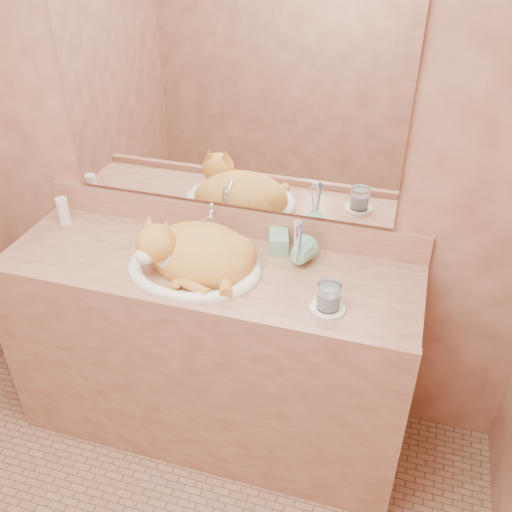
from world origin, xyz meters
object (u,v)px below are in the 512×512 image
(sink_basin, at_px, (193,252))
(toothbrush_cup, at_px, (297,259))
(vanity_counter, at_px, (211,351))
(soap_dispenser, at_px, (279,239))
(water_glass, at_px, (329,296))
(cat, at_px, (195,251))

(sink_basin, distance_m, toothbrush_cup, 0.38)
(sink_basin, relative_size, toothbrush_cup, 4.89)
(vanity_counter, height_order, soap_dispenser, soap_dispenser)
(vanity_counter, bearing_deg, soap_dispenser, 31.44)
(water_glass, bearing_deg, toothbrush_cup, 128.35)
(cat, bearing_deg, soap_dispenser, 37.56)
(vanity_counter, relative_size, toothbrush_cup, 15.75)
(vanity_counter, relative_size, sink_basin, 3.22)
(soap_dispenser, bearing_deg, toothbrush_cup, -51.94)
(vanity_counter, height_order, cat, cat)
(vanity_counter, bearing_deg, water_glass, -12.42)
(vanity_counter, relative_size, soap_dispenser, 9.68)
(sink_basin, bearing_deg, vanity_counter, 37.65)
(sink_basin, relative_size, cat, 1.18)
(sink_basin, height_order, cat, cat)
(soap_dispenser, relative_size, toothbrush_cup, 1.63)
(vanity_counter, bearing_deg, toothbrush_cup, 15.45)
(toothbrush_cup, bearing_deg, soap_dispenser, 144.85)
(vanity_counter, distance_m, soap_dispenser, 0.58)
(water_glass, bearing_deg, vanity_counter, 167.58)
(sink_basin, xyz_separation_m, soap_dispenser, (0.28, 0.17, 0.00))
(soap_dispenser, bearing_deg, cat, -168.75)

